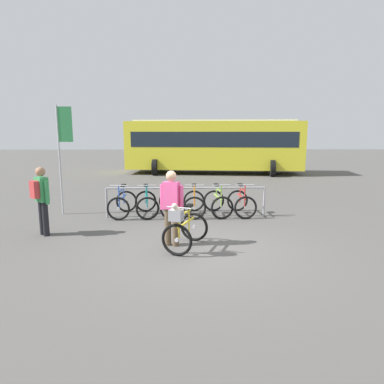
% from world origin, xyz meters
% --- Properties ---
extents(ground_plane, '(80.00, 80.00, 0.00)m').
position_xyz_m(ground_plane, '(0.00, 0.00, 0.00)').
color(ground_plane, '#514F4C').
extents(bike_rack_rail, '(4.61, 0.14, 0.88)m').
position_xyz_m(bike_rack_rail, '(-0.30, 2.84, 0.70)').
color(bike_rack_rail, '#99999E').
rests_on(bike_rack_rail, ground).
extents(racked_bike_blue, '(0.72, 1.16, 0.98)m').
position_xyz_m(racked_bike_blue, '(-2.15, 2.99, 0.37)').
color(racked_bike_blue, black).
rests_on(racked_bike_blue, ground).
extents(racked_bike_teal, '(0.82, 1.17, 0.97)m').
position_xyz_m(racked_bike_teal, '(-1.45, 3.00, 0.37)').
color(racked_bike_teal, black).
rests_on(racked_bike_teal, ground).
extents(racked_bike_white, '(0.76, 1.18, 0.98)m').
position_xyz_m(racked_bike_white, '(-0.75, 3.01, 0.37)').
color(racked_bike_white, black).
rests_on(racked_bike_white, ground).
extents(racked_bike_orange, '(0.67, 1.09, 0.97)m').
position_xyz_m(racked_bike_orange, '(-0.05, 3.03, 0.37)').
color(racked_bike_orange, black).
rests_on(racked_bike_orange, ground).
extents(racked_bike_lime, '(0.82, 1.18, 0.97)m').
position_xyz_m(racked_bike_lime, '(0.65, 3.04, 0.37)').
color(racked_bike_lime, black).
rests_on(racked_bike_lime, ground).
extents(racked_bike_red, '(0.74, 1.15, 0.97)m').
position_xyz_m(racked_bike_red, '(1.35, 3.05, 0.37)').
color(racked_bike_red, black).
rests_on(racked_bike_red, ground).
extents(featured_bicycle, '(1.01, 1.26, 1.09)m').
position_xyz_m(featured_bicycle, '(-0.35, 0.01, 0.49)').
color(featured_bicycle, black).
rests_on(featured_bicycle, ground).
extents(person_with_featured_bike, '(0.51, 0.30, 1.64)m').
position_xyz_m(person_with_featured_bike, '(-0.61, 0.30, 0.91)').
color(person_with_featured_bike, brown).
rests_on(person_with_featured_bike, ground).
extents(pedestrian_with_backpack, '(0.47, 0.47, 1.64)m').
position_xyz_m(pedestrian_with_backpack, '(-3.70, 1.11, 0.94)').
color(pedestrian_with_backpack, black).
rests_on(pedestrian_with_backpack, ground).
extents(bus_distant, '(10.21, 4.09, 3.08)m').
position_xyz_m(bus_distant, '(1.36, 13.36, 1.74)').
color(bus_distant, yellow).
rests_on(bus_distant, ground).
extents(banner_flag, '(0.45, 0.05, 3.20)m').
position_xyz_m(banner_flag, '(-3.86, 3.25, 2.23)').
color(banner_flag, '#B2B2B7').
rests_on(banner_flag, ground).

